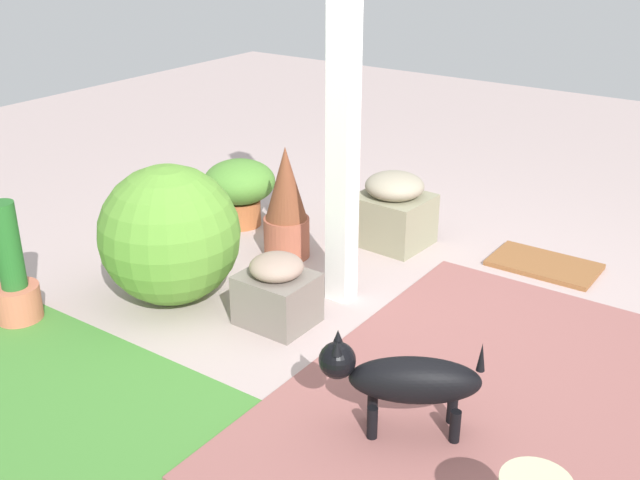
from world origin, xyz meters
name	(u,v)px	position (x,y,z in m)	size (l,w,h in m)	color
ground_plane	(397,319)	(0.00, 0.00, 0.00)	(12.00, 12.00, 0.00)	#B59F9C
brick_path	(504,407)	(-0.79, 0.43, 0.01)	(1.80, 2.40, 0.02)	#955955
porch_pillar	(344,99)	(0.39, -0.04, 1.14)	(0.13, 0.13, 2.28)	white
stone_planter_nearest	(394,210)	(0.53, -0.87, 0.23)	(0.47, 0.43, 0.49)	gray
stone_planter_mid	(277,291)	(0.51, 0.40, 0.18)	(0.38, 0.33, 0.39)	slate
round_shrub	(170,235)	(1.16, 0.51, 0.39)	(0.78, 0.78, 0.78)	#5B9333
terracotta_pot_broad	(240,187)	(1.56, -0.54, 0.28)	(0.49, 0.49, 0.46)	#B26035
terracotta_pot_tall	(14,279)	(1.67, 1.17, 0.24)	(0.24, 0.24, 0.67)	#CB6B51
terracotta_pot_spiky	(286,205)	(0.98, -0.31, 0.34)	(0.29, 0.29, 0.72)	#A85740
dog	(403,379)	(-0.49, 0.84, 0.27)	(0.63, 0.46, 0.46)	black
doormat	(544,265)	(-0.42, -1.09, 0.01)	(0.64, 0.39, 0.03)	brown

